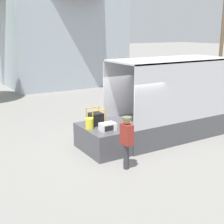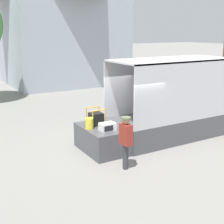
{
  "view_description": "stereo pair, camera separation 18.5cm",
  "coord_description": "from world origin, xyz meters",
  "px_view_note": "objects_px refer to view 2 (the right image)",
  "views": [
    {
      "loc": [
        -5.85,
        -9.25,
        4.23
      ],
      "look_at": [
        -0.36,
        -0.2,
        1.45
      ],
      "focal_mm": 50.0,
      "sensor_mm": 36.0,
      "label": 1
    },
    {
      "loc": [
        -5.69,
        -9.34,
        4.23
      ],
      "look_at": [
        -0.36,
        -0.2,
        1.45
      ],
      "focal_mm": 50.0,
      "sensor_mm": 36.0,
      "label": 2
    }
  ],
  "objects_px": {
    "orange_bucket": "(89,123)",
    "portable_generator": "(96,119)",
    "box_truck": "(201,107)",
    "worker_person": "(126,138)",
    "microwave": "(107,127)"
  },
  "relations": [
    {
      "from": "box_truck",
      "to": "worker_person",
      "type": "bearing_deg",
      "value": -160.77
    },
    {
      "from": "box_truck",
      "to": "orange_bucket",
      "type": "relative_size",
      "value": 18.39
    },
    {
      "from": "box_truck",
      "to": "microwave",
      "type": "height_order",
      "value": "box_truck"
    },
    {
      "from": "orange_bucket",
      "to": "worker_person",
      "type": "relative_size",
      "value": 0.23
    },
    {
      "from": "portable_generator",
      "to": "worker_person",
      "type": "relative_size",
      "value": 0.36
    },
    {
      "from": "portable_generator",
      "to": "worker_person",
      "type": "bearing_deg",
      "value": -91.23
    },
    {
      "from": "orange_bucket",
      "to": "worker_person",
      "type": "xyz_separation_m",
      "value": [
        0.39,
        -1.75,
        -0.06
      ]
    },
    {
      "from": "portable_generator",
      "to": "worker_person",
      "type": "height_order",
      "value": "worker_person"
    },
    {
      "from": "portable_generator",
      "to": "microwave",
      "type": "bearing_deg",
      "value": -89.07
    },
    {
      "from": "orange_bucket",
      "to": "portable_generator",
      "type": "bearing_deg",
      "value": 33.74
    },
    {
      "from": "portable_generator",
      "to": "orange_bucket",
      "type": "distance_m",
      "value": 0.52
    },
    {
      "from": "box_truck",
      "to": "portable_generator",
      "type": "relative_size",
      "value": 11.47
    },
    {
      "from": "box_truck",
      "to": "worker_person",
      "type": "relative_size",
      "value": 4.19
    },
    {
      "from": "box_truck",
      "to": "orange_bucket",
      "type": "xyz_separation_m",
      "value": [
        -5.32,
        0.03,
        0.07
      ]
    },
    {
      "from": "box_truck",
      "to": "worker_person",
      "type": "height_order",
      "value": "box_truck"
    }
  ]
}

